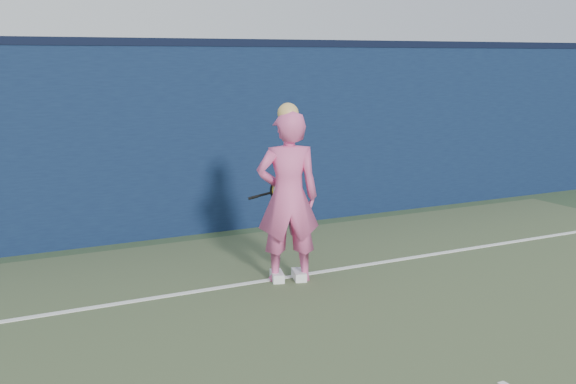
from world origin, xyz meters
TOP-DOWN VIEW (x-y plane):
  - backstop_wall at (0.00, 6.50)m, footprint 24.00×0.40m
  - wall_cap at (0.00, 6.50)m, footprint 24.00×0.42m
  - player at (-0.24, 3.93)m, footprint 0.76×0.61m
  - racket at (-0.14, 4.32)m, footprint 0.46×0.30m

SIDE VIEW (x-z plane):
  - racket at x=-0.14m, z-range 0.77..1.05m
  - player at x=-0.24m, z-range -0.03..1.87m
  - backstop_wall at x=0.00m, z-range 0.00..2.50m
  - wall_cap at x=0.00m, z-range 2.50..2.60m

